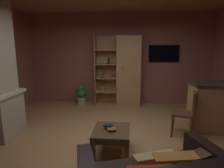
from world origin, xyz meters
The scene contains 11 objects.
floor centered at (0.00, 0.00, -0.01)m, with size 5.74×5.44×0.02m, color #A37A4C.
wall_back centered at (0.00, 2.75, 1.42)m, with size 5.86×0.06×2.84m, color #8E544C.
window_pane_back centered at (-0.21, 2.72, 1.20)m, with size 0.75×0.01×0.75m, color white.
bookshelf_cabinet centered at (0.22, 2.48, 1.05)m, with size 1.39×0.41×2.12m.
coffee_table centered at (0.06, -0.31, 0.32)m, with size 0.60×0.67×0.41m.
table_book_0 centered at (0.07, -0.29, 0.42)m, with size 0.11×0.08×0.02m, color #2D4C8C.
table_book_1 centered at (0.07, -0.37, 0.44)m, with size 0.14×0.10×0.02m, color brown.
table_book_2 centered at (0.00, -0.27, 0.47)m, with size 0.14×0.10×0.03m, color black.
dining_chair centered at (1.50, 0.46, 0.53)m, with size 0.52×0.52×0.92m.
potted_floor_plant centered at (-1.15, 2.34, 0.34)m, with size 0.32×0.32×0.65m.
wall_mounted_tv centered at (1.37, 2.69, 1.59)m, with size 0.91×0.06×0.51m.
Camera 1 is at (0.35, -3.22, 1.73)m, focal length 29.98 mm.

